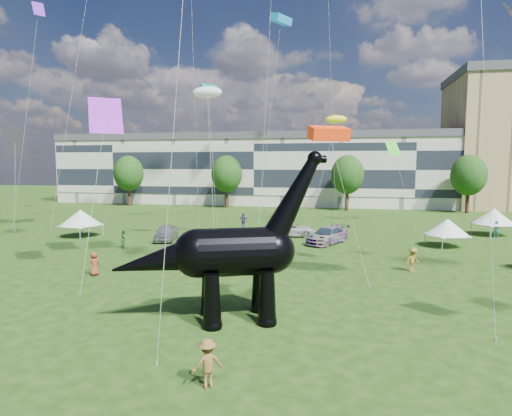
# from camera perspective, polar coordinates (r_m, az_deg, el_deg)

# --- Properties ---
(ground) EXTENTS (220.00, 220.00, 0.00)m
(ground) POSITION_cam_1_polar(r_m,az_deg,el_deg) (20.02, -11.07, -16.72)
(ground) COLOR #16330C
(ground) RESTS_ON ground
(terrace_row) EXTENTS (78.00, 11.00, 12.00)m
(terrace_row) POSITION_cam_1_polar(r_m,az_deg,el_deg) (80.48, 0.51, 4.86)
(terrace_row) COLOR beige
(terrace_row) RESTS_ON ground
(tree_far_left) EXTENTS (5.20, 5.20, 9.44)m
(tree_far_left) POSITION_cam_1_polar(r_m,az_deg,el_deg) (79.29, -16.64, 4.80)
(tree_far_left) COLOR #382314
(tree_far_left) RESTS_ON ground
(tree_mid_left) EXTENTS (5.20, 5.20, 9.44)m
(tree_mid_left) POSITION_cam_1_polar(r_m,az_deg,el_deg) (72.61, -3.95, 4.95)
(tree_mid_left) COLOR #382314
(tree_mid_left) RESTS_ON ground
(tree_mid_right) EXTENTS (5.20, 5.20, 9.44)m
(tree_mid_right) POSITION_cam_1_polar(r_m,az_deg,el_deg) (70.03, 12.10, 4.78)
(tree_mid_right) COLOR #382314
(tree_mid_right) RESTS_ON ground
(tree_far_right) EXTENTS (5.20, 5.20, 9.44)m
(tree_far_right) POSITION_cam_1_polar(r_m,az_deg,el_deg) (72.51, 26.51, 4.32)
(tree_far_right) COLOR #382314
(tree_far_right) RESTS_ON ground
(dinosaur_sculpture) EXTENTS (10.32, 5.28, 8.61)m
(dinosaur_sculpture) POSITION_cam_1_polar(r_m,az_deg,el_deg) (20.90, -3.81, -6.27)
(dinosaur_sculpture) COLOR black
(dinosaur_sculpture) RESTS_ON ground
(car_silver) EXTENTS (2.75, 4.90, 1.57)m
(car_silver) POSITION_cam_1_polar(r_m,az_deg,el_deg) (43.45, -11.87, -3.23)
(car_silver) COLOR #B9B8BD
(car_silver) RESTS_ON ground
(car_grey) EXTENTS (4.36, 1.78, 1.41)m
(car_grey) POSITION_cam_1_polar(r_m,az_deg,el_deg) (37.88, -6.16, -4.63)
(car_grey) COLOR gray
(car_grey) RESTS_ON ground
(car_white) EXTENTS (5.44, 3.04, 1.44)m
(car_white) POSITION_cam_1_polar(r_m,az_deg,el_deg) (45.06, 4.79, -2.87)
(car_white) COLOR silver
(car_white) RESTS_ON ground
(car_dark) EXTENTS (4.48, 5.82, 1.57)m
(car_dark) POSITION_cam_1_polar(r_m,az_deg,el_deg) (41.47, 9.50, -3.62)
(car_dark) COLOR #595960
(car_dark) RESTS_ON ground
(gazebo_near) EXTENTS (4.83, 4.83, 2.60)m
(gazebo_near) POSITION_cam_1_polar(r_m,az_deg,el_deg) (42.94, 24.16, -2.34)
(gazebo_near) COLOR white
(gazebo_near) RESTS_ON ground
(gazebo_far) EXTENTS (5.29, 5.29, 2.87)m
(gazebo_far) POSITION_cam_1_polar(r_m,az_deg,el_deg) (51.88, 29.15, -1.00)
(gazebo_far) COLOR white
(gazebo_far) RESTS_ON ground
(gazebo_left) EXTENTS (4.97, 4.97, 2.85)m
(gazebo_left) POSITION_cam_1_polar(r_m,az_deg,el_deg) (48.09, -22.36, -1.20)
(gazebo_left) COLOR silver
(gazebo_left) RESTS_ON ground
(visitors) EXTENTS (54.29, 35.66, 1.90)m
(visitors) POSITION_cam_1_polar(r_m,az_deg,el_deg) (34.27, -4.44, -5.48)
(visitors) COLOR brown
(visitors) RESTS_ON ground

